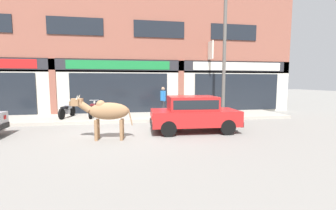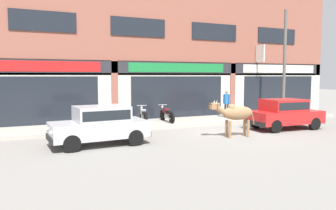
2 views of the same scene
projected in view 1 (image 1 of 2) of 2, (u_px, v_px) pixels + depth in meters
ground_plane at (116, 134)px, 8.87m from camera, size 90.00×90.00×0.00m
sidewalk at (120, 117)px, 12.47m from camera, size 19.00×2.96×0.14m
shop_building at (119, 47)px, 13.74m from camera, size 23.00×1.40×8.74m
cow at (106, 112)px, 7.87m from camera, size 2.15×0.67×1.61m
car_0 at (193, 112)px, 9.15m from camera, size 3.68×1.77×1.46m
motorcycle_0 at (67, 110)px, 11.95m from camera, size 0.62×1.80×0.88m
motorcycle_1 at (93, 110)px, 12.11m from camera, size 0.52×1.81×0.88m
pedestrian at (163, 98)px, 12.86m from camera, size 0.32×0.49×1.60m
utility_pole at (224, 59)px, 11.91m from camera, size 0.18×0.18×6.23m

